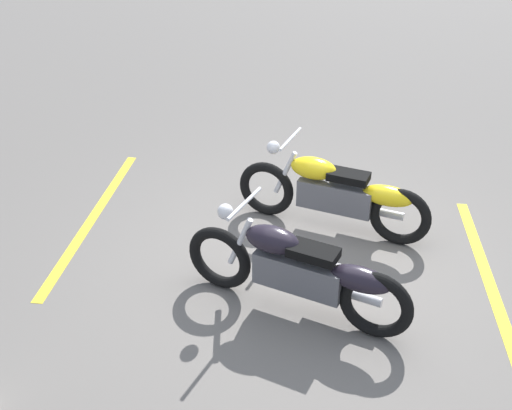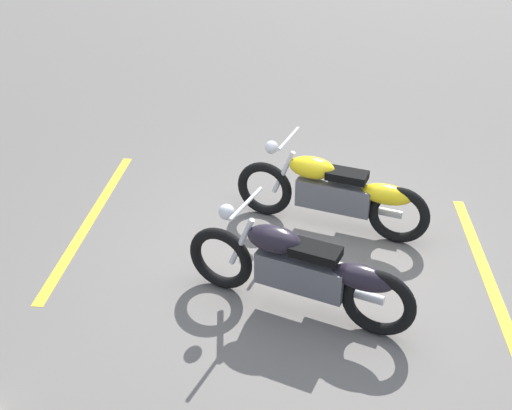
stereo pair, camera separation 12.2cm
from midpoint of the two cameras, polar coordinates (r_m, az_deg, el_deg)
name	(u,v)px [view 1 (the left image)]	position (r m, az deg, el deg)	size (l,w,h in m)	color
ground_plane	(311,264)	(6.45, 5.70, -5.50)	(60.00, 60.00, 0.00)	#66605B
motorcycle_bright_foreground	(336,193)	(6.82, 8.01, 1.09)	(2.20, 0.73, 1.04)	black
motorcycle_dark_foreground	(300,270)	(5.57, 4.74, -6.11)	(2.18, 0.80, 1.04)	black
parking_stripe_near	(490,284)	(6.59, 21.48, -6.91)	(3.20, 0.12, 0.01)	yellow
parking_stripe_mid	(93,216)	(7.45, -14.47, -1.05)	(3.20, 0.12, 0.01)	yellow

